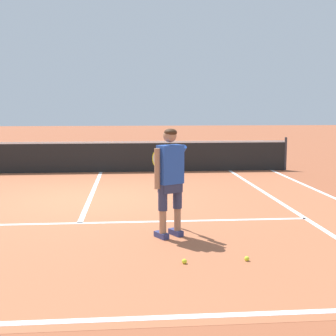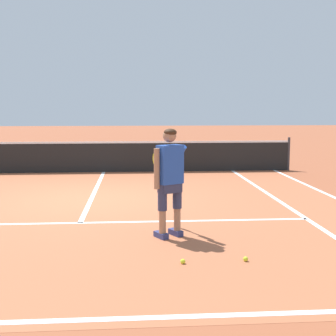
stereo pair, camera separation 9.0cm
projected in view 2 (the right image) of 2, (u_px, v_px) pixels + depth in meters
name	position (u px, v px, depth m)	size (l,w,h in m)	color
ground_plane	(91.00, 199.00, 10.27)	(80.00, 80.00, 0.00)	#9E5133
court_inner_surface	(88.00, 207.00, 9.42)	(10.98, 10.58, 0.00)	#B2603D
line_baseline	(34.00, 322.00, 4.39)	(10.98, 0.10, 0.01)	white
line_service	(80.00, 223.00, 8.13)	(8.23, 0.10, 0.01)	white
line_centre_service	(95.00, 190.00, 11.29)	(0.10, 6.40, 0.01)	white
line_singles_right	(284.00, 204.00, 9.72)	(0.10, 10.18, 0.01)	white
tennis_net	(103.00, 156.00, 14.39)	(11.96, 0.08, 1.07)	#333338
tennis_player	(169.00, 175.00, 7.15)	(0.55, 1.23, 1.71)	navy
tennis_ball_near_feet	(183.00, 261.00, 6.01)	(0.07, 0.07, 0.07)	#CCE02D
tennis_ball_by_baseline	(246.00, 259.00, 6.11)	(0.07, 0.07, 0.07)	#CCE02D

